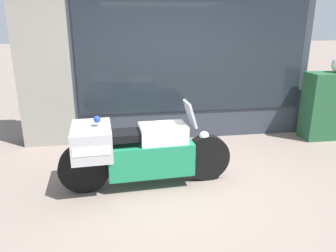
% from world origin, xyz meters
% --- Properties ---
extents(ground_plane, '(60.00, 60.00, 0.00)m').
position_xyz_m(ground_plane, '(0.00, 0.00, 0.00)').
color(ground_plane, gray).
extents(shop_building, '(5.34, 0.55, 3.47)m').
position_xyz_m(shop_building, '(-0.40, 2.00, 1.74)').
color(shop_building, '#333842').
rests_on(shop_building, ground).
extents(window_display, '(3.96, 0.30, 2.11)m').
position_xyz_m(window_display, '(0.39, 2.03, 0.50)').
color(window_display, slate).
rests_on(window_display, ground).
extents(paramedic_motorcycle, '(2.35, 0.78, 1.16)m').
position_xyz_m(paramedic_motorcycle, '(-0.77, 0.02, 0.53)').
color(paramedic_motorcycle, black).
rests_on(paramedic_motorcycle, ground).
extents(utility_cabinet, '(0.94, 0.45, 1.27)m').
position_xyz_m(utility_cabinet, '(2.99, 1.43, 0.63)').
color(utility_cabinet, '#235633').
rests_on(utility_cabinet, ground).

